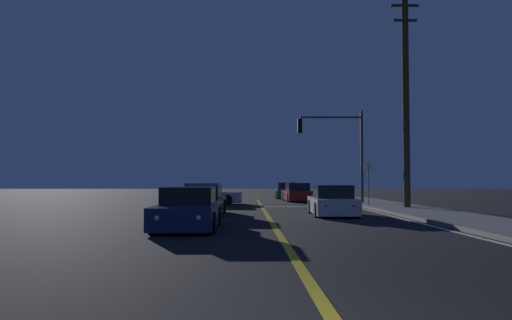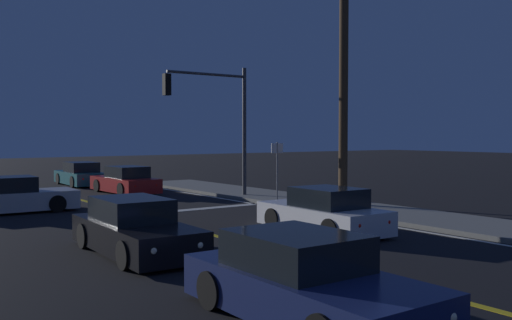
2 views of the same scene
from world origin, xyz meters
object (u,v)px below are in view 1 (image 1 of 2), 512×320
Objects in this scene: car_distant_tail_silver at (206,195)px; car_mid_block_black at (203,202)px; car_far_approaching_teal at (286,191)px; car_side_waiting_red at (297,193)px; car_lead_oncoming_white at (332,202)px; car_following_oncoming_navy at (188,210)px; utility_pole_right at (406,99)px; street_sign_corner at (369,177)px; traffic_signal_near_right at (339,142)px.

car_distant_tail_silver is 0.99× the size of car_mid_block_black.
car_side_waiting_red is at bearing -85.10° from car_far_approaching_teal.
car_lead_oncoming_white is 8.06m from car_following_oncoming_navy.
car_far_approaching_teal is 1.00× the size of car_mid_block_black.
car_side_waiting_red is 0.40× the size of utility_pole_right.
car_distant_tail_silver and car_following_oncoming_navy have the same top height.
street_sign_corner reaches higher than car_far_approaching_teal.
car_following_oncoming_navy is at bearing -126.64° from street_sign_corner.
car_following_oncoming_navy is at bearing -108.14° from car_side_waiting_red.
street_sign_corner is at bearing -144.87° from car_mid_block_black.
car_lead_oncoming_white is 11.89m from car_distant_tail_silver.
car_far_approaching_teal is 0.78× the size of traffic_signal_near_right.
car_side_waiting_red is 8.72m from street_sign_corner.
traffic_signal_near_right reaches higher than car_distant_tail_silver.
utility_pole_right is (4.62, 3.87, 5.27)m from car_lead_oncoming_white.
car_side_waiting_red is 14.96m from car_mid_block_black.
car_far_approaching_teal is at bearing -103.34° from car_mid_block_black.
utility_pole_right is (2.56, -5.24, 1.88)m from traffic_signal_near_right.
car_far_approaching_teal is at bearing 150.51° from car_distant_tail_silver.
car_far_approaching_teal and car_side_waiting_red have the same top height.
car_distant_tail_silver is 9.57m from car_mid_block_black.
car_mid_block_black is at bearing 5.64° from car_distant_tail_silver.
utility_pole_right is (10.32, 9.56, 5.26)m from car_following_oncoming_navy.
traffic_signal_near_right is 3.77m from street_sign_corner.
utility_pole_right is 4.43× the size of street_sign_corner.
car_distant_tail_silver is 0.77× the size of traffic_signal_near_right.
car_mid_block_black is at bearing -103.58° from car_far_approaching_teal.
traffic_signal_near_right is at bearing -70.43° from car_side_waiting_red.
car_mid_block_black is (0.65, -9.55, -0.00)m from car_distant_tail_silver.
traffic_signal_near_right is at bearing 112.56° from street_sign_corner.
car_distant_tail_silver is 0.98× the size of car_far_approaching_teal.
car_side_waiting_red is at bearing -105.24° from car_following_oncoming_navy.
car_side_waiting_red is (5.66, 20.01, -0.00)m from car_following_oncoming_navy.
car_lead_oncoming_white is at bearing 177.33° from car_mid_block_black.
car_distant_tail_silver and car_side_waiting_red have the same top height.
utility_pole_right is (4.96, -16.13, 5.26)m from car_far_approaching_teal.
car_lead_oncoming_white and car_mid_block_black have the same top height.
car_side_waiting_red is 0.99× the size of car_mid_block_black.
street_sign_corner reaches higher than car_distant_tail_silver.
car_mid_block_black is 0.40× the size of utility_pole_right.
car_lead_oncoming_white is 0.95× the size of car_distant_tail_silver.
traffic_signal_near_right is (2.39, -10.90, 3.38)m from car_far_approaching_teal.
car_lead_oncoming_white is 8.00m from utility_pole_right.
car_far_approaching_teal is 20.25m from car_mid_block_black.
car_lead_oncoming_white is at bearing -92.19° from car_side_waiting_red.
car_distant_tail_silver is 1.02× the size of car_following_oncoming_navy.
traffic_signal_near_right is at bearing -75.71° from car_far_approaching_teal.
car_distant_tail_silver is at bearing 158.76° from street_sign_corner.
car_mid_block_black is at bearing -147.01° from street_sign_corner.
street_sign_corner is at bearing 119.89° from utility_pole_right.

